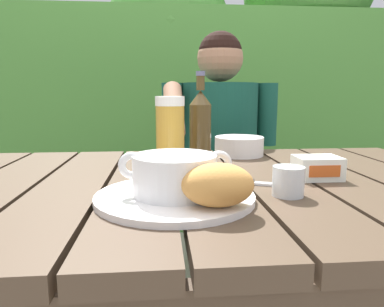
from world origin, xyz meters
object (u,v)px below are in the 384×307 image
object	(u,v)px
serving_plate	(175,197)
person_eating	(220,149)
water_glass_small	(288,181)
butter_tub	(317,168)
chair_near_diner	(213,191)
bread_roll	(218,185)
beer_glass	(170,134)
table_knife	(253,182)
diner_bowl	(239,146)
beer_bottle	(200,127)
soup_bowl	(175,173)

from	to	relation	value
serving_plate	person_eating	bearing A→B (deg)	74.63
water_glass_small	butter_tub	bearing A→B (deg)	47.66
chair_near_diner	bread_roll	world-z (taller)	chair_near_diner
bread_roll	beer_glass	bearing A→B (deg)	101.93
chair_near_diner	butter_tub	size ratio (longest dim) A/B	9.14
table_knife	diner_bowl	size ratio (longest dim) A/B	0.95
chair_near_diner	person_eating	bearing A→B (deg)	-90.87
person_eating	beer_bottle	size ratio (longest dim) A/B	4.66
person_eating	serving_plate	bearing A→B (deg)	-105.37
serving_plate	soup_bowl	world-z (taller)	soup_bowl
bread_roll	butter_tub	distance (m)	0.34
bread_roll	diner_bowl	bearing A→B (deg)	73.78
soup_bowl	diner_bowl	xyz separation A→B (m)	(0.22, 0.46, -0.02)
chair_near_diner	diner_bowl	world-z (taller)	chair_near_diner
bread_roll	table_knife	bearing A→B (deg)	59.02
table_knife	diner_bowl	world-z (taller)	diner_bowl
butter_tub	table_knife	world-z (taller)	butter_tub
soup_bowl	diner_bowl	bearing A→B (deg)	64.02
person_eating	water_glass_small	bearing A→B (deg)	-90.11
person_eating	diner_bowl	world-z (taller)	person_eating
butter_tub	soup_bowl	bearing A→B (deg)	-158.03
serving_plate	water_glass_small	world-z (taller)	water_glass_small
person_eating	water_glass_small	xyz separation A→B (m)	(-0.00, -0.80, 0.07)
serving_plate	table_knife	size ratio (longest dim) A/B	2.01
bread_roll	beer_bottle	distance (m)	0.39
table_knife	diner_bowl	xyz separation A→B (m)	(0.05, 0.36, 0.03)
beer_bottle	diner_bowl	size ratio (longest dim) A/B	1.63
soup_bowl	bread_roll	distance (m)	0.10
butter_tub	diner_bowl	world-z (taller)	diner_bowl
person_eating	butter_tub	size ratio (longest dim) A/B	11.64
butter_tub	table_knife	distance (m)	0.17
water_glass_small	chair_near_diner	bearing A→B (deg)	89.74
chair_near_diner	bread_roll	distance (m)	1.14
person_eating	table_knife	xyz separation A→B (m)	(-0.05, -0.71, 0.04)
chair_near_diner	butter_tub	xyz separation A→B (m)	(0.11, -0.87, 0.30)
chair_near_diner	person_eating	distance (m)	0.31
chair_near_diner	soup_bowl	size ratio (longest dim) A/B	4.51
soup_bowl	butter_tub	distance (m)	0.36
bread_roll	beer_glass	size ratio (longest dim) A/B	0.64
soup_bowl	beer_bottle	bearing A→B (deg)	75.21
beer_bottle	table_knife	bearing A→B (deg)	-66.04
beer_bottle	table_knife	world-z (taller)	beer_bottle
table_knife	water_glass_small	bearing A→B (deg)	-62.92
person_eating	butter_tub	xyz separation A→B (m)	(0.11, -0.67, 0.06)
person_eating	beer_glass	world-z (taller)	person_eating
chair_near_diner	water_glass_small	distance (m)	1.04
beer_glass	butter_tub	distance (m)	0.36
beer_glass	water_glass_small	size ratio (longest dim) A/B	3.09
chair_near_diner	water_glass_small	bearing A→B (deg)	-90.26
bread_roll	water_glass_small	distance (m)	0.18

